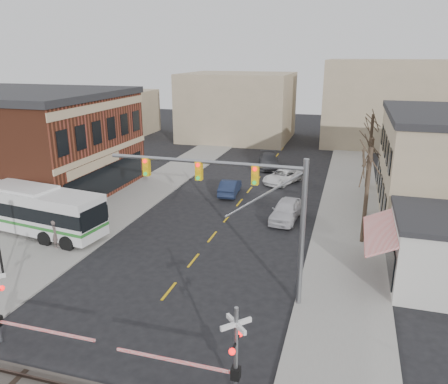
# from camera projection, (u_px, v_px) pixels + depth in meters

# --- Properties ---
(ground) EXTENTS (160.00, 160.00, 0.00)m
(ground) POSITION_uv_depth(u_px,v_px,m) (154.00, 310.00, 22.83)
(ground) COLOR black
(ground) RESTS_ON ground
(sidewalk_west) EXTENTS (5.00, 60.00, 0.12)m
(sidewalk_west) POSITION_uv_depth(u_px,v_px,m) (153.00, 187.00, 43.64)
(sidewalk_west) COLOR gray
(sidewalk_west) RESTS_ON ground
(sidewalk_east) EXTENTS (5.00, 60.00, 0.12)m
(sidewalk_east) POSITION_uv_depth(u_px,v_px,m) (349.00, 205.00, 38.54)
(sidewalk_east) COLOR gray
(sidewalk_east) RESTS_ON ground
(tree_east_a) EXTENTS (0.28, 0.28, 6.75)m
(tree_east_a) POSITION_uv_depth(u_px,v_px,m) (366.00, 196.00, 29.91)
(tree_east_a) COLOR #382B21
(tree_east_a) RESTS_ON sidewalk_east
(tree_east_b) EXTENTS (0.28, 0.28, 6.30)m
(tree_east_b) POSITION_uv_depth(u_px,v_px,m) (369.00, 177.00, 35.38)
(tree_east_b) COLOR #382B21
(tree_east_b) RESTS_ON sidewalk_east
(tree_east_c) EXTENTS (0.28, 0.28, 7.20)m
(tree_east_c) POSITION_uv_depth(u_px,v_px,m) (370.00, 151.00, 42.51)
(tree_east_c) COLOR #382B21
(tree_east_c) RESTS_ON sidewalk_east
(transit_bus) EXTENTS (13.52, 4.65, 3.41)m
(transit_bus) POSITION_uv_depth(u_px,v_px,m) (24.00, 207.00, 32.37)
(transit_bus) COLOR silver
(transit_bus) RESTS_ON ground
(traffic_signal_mast) EXTENTS (10.63, 0.30, 8.00)m
(traffic_signal_mast) POSITION_uv_depth(u_px,v_px,m) (247.00, 197.00, 22.40)
(traffic_signal_mast) COLOR gray
(traffic_signal_mast) RESTS_ON ground
(rr_crossing_west) EXTENTS (5.60, 1.36, 4.00)m
(rr_crossing_west) POSITION_uv_depth(u_px,v_px,m) (2.00, 306.00, 19.66)
(rr_crossing_west) COLOR gray
(rr_crossing_west) RESTS_ON ground
(rr_crossing_east) EXTENTS (5.60, 1.36, 4.00)m
(rr_crossing_east) POSITION_uv_depth(u_px,v_px,m) (225.00, 352.00, 16.62)
(rr_crossing_east) COLOR gray
(rr_crossing_east) RESTS_ON ground
(car_a) EXTENTS (2.35, 5.06, 1.68)m
(car_a) POSITION_uv_depth(u_px,v_px,m) (286.00, 210.00, 34.94)
(car_a) COLOR silver
(car_a) RESTS_ON ground
(car_b) EXTENTS (1.94, 4.57, 1.47)m
(car_b) POSITION_uv_depth(u_px,v_px,m) (230.00, 187.00, 41.37)
(car_b) COLOR #162039
(car_b) RESTS_ON ground
(car_c) EXTENTS (4.11, 5.48, 1.38)m
(car_c) POSITION_uv_depth(u_px,v_px,m) (282.00, 177.00, 45.01)
(car_c) COLOR white
(car_c) RESTS_ON ground
(car_d) EXTENTS (3.37, 5.80, 1.58)m
(car_d) POSITION_uv_depth(u_px,v_px,m) (268.00, 161.00, 51.15)
(car_d) COLOR #3E3F43
(car_d) RESTS_ON ground
(pedestrian_near) EXTENTS (0.65, 0.82, 1.95)m
(pedestrian_near) POSITION_uv_depth(u_px,v_px,m) (56.00, 234.00, 29.73)
(pedestrian_near) COLOR #5C4D4A
(pedestrian_near) RESTS_ON sidewalk_west
(pedestrian_far) EXTENTS (1.14, 1.08, 1.86)m
(pedestrian_far) POSITION_uv_depth(u_px,v_px,m) (64.00, 218.00, 32.70)
(pedestrian_far) COLOR #303454
(pedestrian_far) RESTS_ON sidewalk_west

